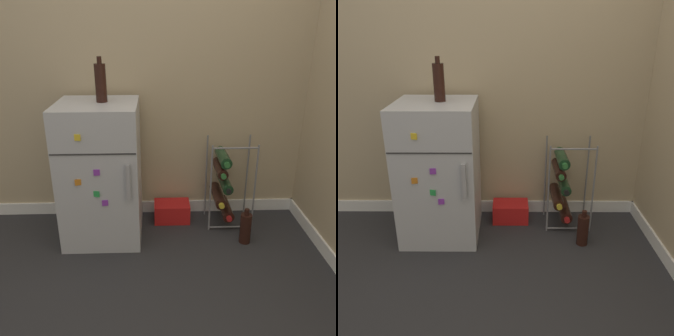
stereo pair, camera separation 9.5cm
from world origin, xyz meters
The scene contains 7 objects.
ground_plane centered at (0.00, 0.00, 0.00)m, with size 14.00×14.00×0.00m, color #28282B.
wall_back centered at (0.00, 0.75, 1.24)m, with size 6.80×0.07×2.50m.
mini_fridge centered at (-0.50, 0.43, 0.45)m, with size 0.49×0.51×0.90m.
wine_rack centered at (0.32, 0.54, 0.30)m, with size 0.31×0.31×0.62m.
soda_box centered at (-0.03, 0.59, 0.07)m, with size 0.25×0.17×0.14m.
fridge_top_bottle centered at (-0.46, 0.45, 1.02)m, with size 0.07×0.07×0.26m.
loose_bottle_floor centered at (0.44, 0.28, 0.11)m, with size 0.07×0.07×0.24m.
Camera 1 is at (-0.14, -1.70, 1.35)m, focal length 38.00 mm.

